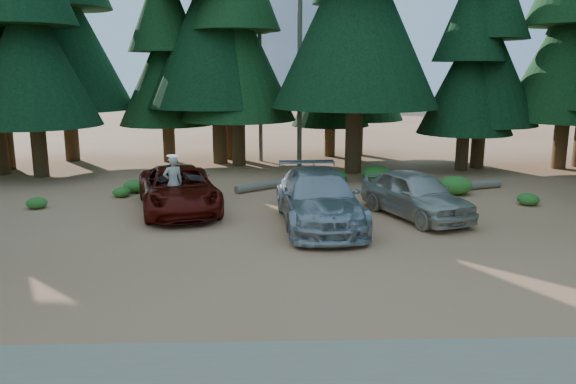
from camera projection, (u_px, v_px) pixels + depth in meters
name	position (u px, v px, depth m)	size (l,w,h in m)	color
ground	(296.00, 256.00, 14.70)	(160.00, 160.00, 0.00)	#B4734C
forest_belt_north	(284.00, 164.00, 29.36)	(36.00, 7.00, 22.00)	black
snag_front	(300.00, 45.00, 27.63)	(0.24, 0.24, 12.00)	#70655A
snag_back	(260.00, 66.00, 29.25)	(0.20, 0.20, 10.00)	#70655A
mountain_peak	(260.00, 25.00, 98.15)	(48.00, 50.00, 28.00)	gray
red_pickup	(179.00, 189.00, 19.39)	(2.50, 5.42, 1.51)	#590E07
silver_minivan_center	(319.00, 198.00, 17.59)	(2.35, 5.78, 1.68)	#A7ABAF
silver_minivan_right	(415.00, 194.00, 18.49)	(1.83, 4.55, 1.55)	beige
frisbee_player	(173.00, 183.00, 18.63)	(0.78, 0.67, 1.83)	beige
log_left	(281.00, 183.00, 23.46)	(0.32, 0.32, 4.48)	#70655A
log_mid	(400.00, 186.00, 22.95)	(0.26, 0.26, 3.17)	#70655A
log_right	(444.00, 188.00, 22.45)	(0.35, 0.35, 5.47)	#70655A
shrub_far_left	(135.00, 186.00, 22.38)	(0.95, 0.95, 0.52)	#367021
shrub_left	(122.00, 192.00, 21.58)	(0.68, 0.68, 0.37)	#367021
shrub_center_left	(195.00, 187.00, 21.84)	(1.19, 1.19, 0.65)	#367021
shrub_center_right	(336.00, 176.00, 24.48)	(0.94, 0.94, 0.52)	#367021
shrub_right	(376.00, 174.00, 24.51)	(1.29, 1.29, 0.71)	#367021
shrub_far_right	(455.00, 185.00, 22.05)	(1.31, 1.31, 0.72)	#367021
shrub_edge_west	(37.00, 203.00, 19.78)	(0.72, 0.72, 0.39)	#367021
shrub_edge_east	(528.00, 199.00, 20.28)	(0.77, 0.77, 0.43)	#367021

